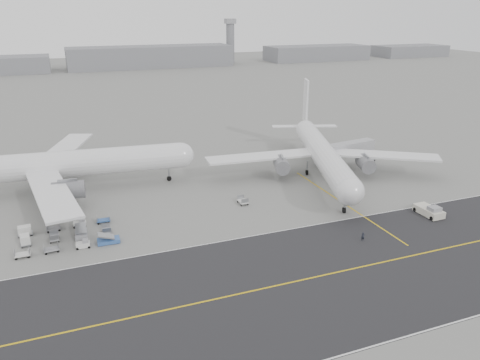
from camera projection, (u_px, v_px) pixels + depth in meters
name	position (u px, v px, depth m)	size (l,w,h in m)	color
ground	(211.00, 237.00, 81.72)	(700.00, 700.00, 0.00)	gray
taxiway	(282.00, 284.00, 67.66)	(220.00, 59.00, 0.03)	#2A2A2C
horizon_buildings	(137.00, 68.00, 319.69)	(520.00, 28.00, 28.00)	gray
control_tower	(230.00, 40.00, 342.16)	(7.00, 7.00, 31.25)	gray
airliner_a	(57.00, 165.00, 100.67)	(59.83, 58.92, 20.65)	white
airliner_b	(322.00, 153.00, 110.51)	(53.07, 54.09, 19.36)	white
pushback_tug	(429.00, 211.00, 90.11)	(2.90, 7.76, 2.22)	beige
jet_bridge	(349.00, 149.00, 118.15)	(16.55, 5.39, 6.18)	gray
gse_cluster	(67.00, 239.00, 81.08)	(20.81, 15.80, 1.86)	#97979C
stray_dolly	(243.00, 204.00, 95.72)	(1.58, 2.56, 1.58)	silver
ground_crew_a	(363.00, 237.00, 80.13)	(0.58, 0.38, 1.59)	black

